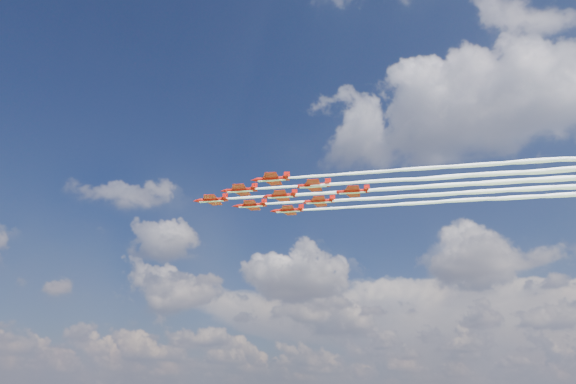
# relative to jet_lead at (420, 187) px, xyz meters

# --- Properties ---
(jet_lead) EXTENTS (115.83, 48.73, 2.58)m
(jet_lead) POSITION_rel_jet_lead_xyz_m (0.00, 0.00, 0.00)
(jet_lead) COLOR #B6110A
(jet_row2_port) EXTENTS (115.83, 48.73, 2.58)m
(jet_row2_port) POSITION_rel_jet_lead_xyz_m (11.68, -2.19, 0.00)
(jet_row2_port) COLOR #B6110A
(jet_row2_starb) EXTENTS (115.83, 48.73, 2.58)m
(jet_row2_starb) POSITION_rel_jet_lead_xyz_m (7.03, 9.58, 0.00)
(jet_row2_starb) COLOR #B6110A
(jet_row3_port) EXTENTS (115.83, 48.73, 2.58)m
(jet_row3_port) POSITION_rel_jet_lead_xyz_m (23.35, -4.38, 0.00)
(jet_row3_port) COLOR #B6110A
(jet_row3_centre) EXTENTS (115.83, 48.73, 2.58)m
(jet_row3_centre) POSITION_rel_jet_lead_xyz_m (18.71, 7.39, 0.00)
(jet_row3_centre) COLOR #B6110A
(jet_row3_starb) EXTENTS (115.83, 48.73, 2.58)m
(jet_row3_starb) POSITION_rel_jet_lead_xyz_m (14.06, 19.16, 0.00)
(jet_row3_starb) COLOR #B6110A
(jet_row4_port) EXTENTS (115.83, 48.73, 2.58)m
(jet_row4_port) POSITION_rel_jet_lead_xyz_m (30.38, 5.20, 0.00)
(jet_row4_port) COLOR #B6110A
(jet_row4_starb) EXTENTS (115.83, 48.73, 2.58)m
(jet_row4_starb) POSITION_rel_jet_lead_xyz_m (25.73, 16.97, 0.00)
(jet_row4_starb) COLOR #B6110A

